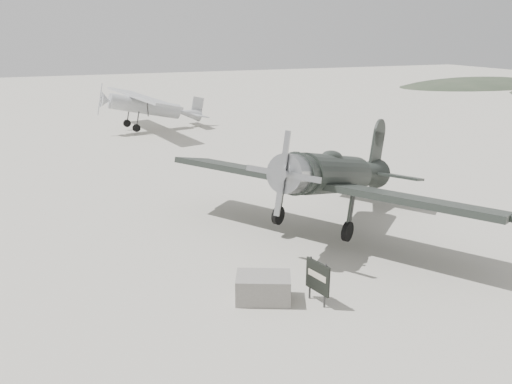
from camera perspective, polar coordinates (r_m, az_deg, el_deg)
ground at (r=20.83m, az=2.83°, el=-3.77°), size 160.00×160.00×0.00m
hill_northeast at (r=82.13m, az=24.13°, el=11.06°), size 32.00×16.00×5.20m
lowwing_monoplane at (r=20.11m, az=9.17°, el=1.95°), size 10.67×11.98×4.23m
highwing_monoplane at (r=41.23m, az=-12.09°, el=9.83°), size 8.67×12.16×3.43m
equipment_block at (r=15.13m, az=0.84°, el=-10.89°), size 1.88×1.56×0.81m
sign_board at (r=14.90m, az=7.06°, el=-9.70°), size 0.31×0.94×1.38m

